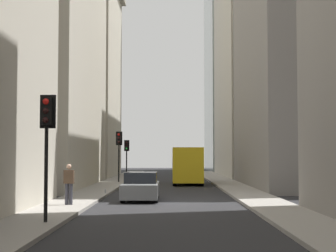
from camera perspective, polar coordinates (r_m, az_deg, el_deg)
ground_plane at (r=26.50m, az=0.05°, el=-8.08°), size 135.00×135.00×0.00m
sidewalk_right at (r=26.89m, az=-9.67°, el=-7.81°), size 90.00×2.20×0.14m
sidewalk_left at (r=26.86m, az=9.79°, el=-7.81°), size 90.00×2.20×0.14m
building_left_far at (r=58.69m, az=10.62°, el=6.91°), size 18.71×10.00×24.91m
building_left_midfar at (r=40.28m, az=15.58°, el=9.74°), size 16.10×10.50×22.33m
building_right_far at (r=56.94m, az=-10.66°, el=6.77°), size 13.43×10.50×24.01m
delivery_truck at (r=41.60m, az=2.05°, el=-4.26°), size 6.46×2.25×2.84m
hatchback_grey at (r=27.08m, az=-2.93°, el=-6.56°), size 4.30×1.78×1.42m
traffic_light_foreground at (r=17.68m, az=-12.87°, el=-0.19°), size 0.43×0.52×4.12m
traffic_light_midblock at (r=42.96m, az=-5.28°, el=-2.02°), size 0.43×0.52×4.03m
traffic_light_far_junction at (r=53.53m, az=-4.45°, el=-2.55°), size 0.43×0.52×3.64m
pedestrian at (r=23.59m, az=-10.57°, el=-5.95°), size 0.26×0.44×1.76m
discarded_bottle at (r=30.25m, az=-6.73°, el=-6.96°), size 0.07×0.07×0.27m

